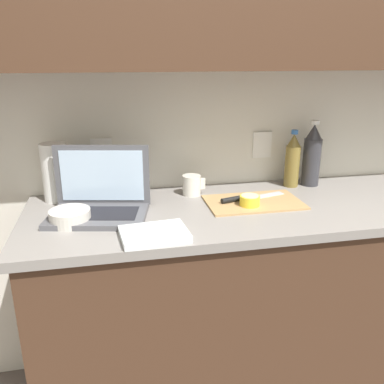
% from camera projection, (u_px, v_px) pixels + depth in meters
% --- Properties ---
extents(ground_plane, '(12.00, 12.00, 0.00)m').
position_uv_depth(ground_plane, '(255.00, 381.00, 1.93)').
color(ground_plane, '#564C47').
rests_on(ground_plane, ground).
extents(wall_back, '(5.20, 0.38, 2.60)m').
position_uv_depth(wall_back, '(254.00, 33.00, 1.65)').
color(wall_back, silver).
rests_on(wall_back, ground_plane).
extents(counter_unit, '(1.91, 0.61, 0.90)m').
position_uv_depth(counter_unit, '(264.00, 297.00, 1.79)').
color(counter_unit, '#472D1E').
rests_on(counter_unit, ground_plane).
extents(laptop, '(0.40, 0.31, 0.25)m').
position_uv_depth(laptop, '(100.00, 199.00, 1.53)').
color(laptop, '#515156').
rests_on(laptop, counter_unit).
extents(cutting_board, '(0.39, 0.24, 0.01)m').
position_uv_depth(cutting_board, '(254.00, 202.00, 1.66)').
color(cutting_board, tan).
rests_on(cutting_board, counter_unit).
extents(knife, '(0.30, 0.11, 0.02)m').
position_uv_depth(knife, '(242.00, 198.00, 1.67)').
color(knife, silver).
rests_on(knife, cutting_board).
extents(lemon_half_cut, '(0.08, 0.08, 0.04)m').
position_uv_depth(lemon_half_cut, '(250.00, 200.00, 1.61)').
color(lemon_half_cut, yellow).
rests_on(lemon_half_cut, cutting_board).
extents(bottle_green_soda, '(0.08, 0.08, 0.30)m').
position_uv_depth(bottle_green_soda, '(312.00, 156.00, 1.86)').
color(bottle_green_soda, '#333338').
rests_on(bottle_green_soda, counter_unit).
extents(bottle_oil_tall, '(0.07, 0.07, 0.26)m').
position_uv_depth(bottle_oil_tall, '(292.00, 161.00, 1.85)').
color(bottle_oil_tall, olive).
rests_on(bottle_oil_tall, counter_unit).
extents(measuring_cup, '(0.10, 0.08, 0.09)m').
position_uv_depth(measuring_cup, '(192.00, 185.00, 1.75)').
color(measuring_cup, silver).
rests_on(measuring_cup, counter_unit).
extents(bowl_white, '(0.15, 0.15, 0.05)m').
position_uv_depth(bowl_white, '(70.00, 217.00, 1.45)').
color(bowl_white, beige).
rests_on(bowl_white, counter_unit).
extents(paper_towel_roll, '(0.10, 0.10, 0.24)m').
position_uv_depth(paper_towel_roll, '(55.00, 172.00, 1.66)').
color(paper_towel_roll, white).
rests_on(paper_towel_roll, counter_unit).
extents(dish_towel, '(0.23, 0.18, 0.02)m').
position_uv_depth(dish_towel, '(154.00, 234.00, 1.35)').
color(dish_towel, white).
rests_on(dish_towel, counter_unit).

